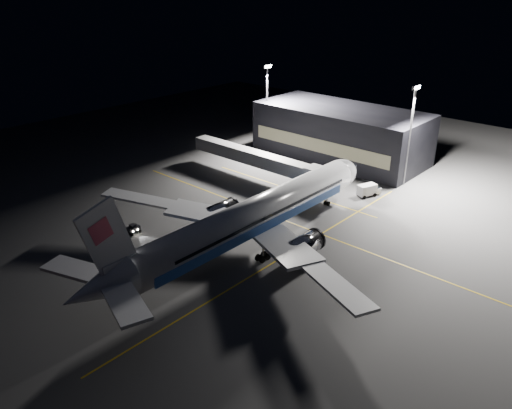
{
  "coord_description": "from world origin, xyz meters",
  "views": [
    {
      "loc": [
        -53.15,
        -47.74,
        39.54
      ],
      "look_at": [
        1.87,
        1.5,
        6.0
      ],
      "focal_mm": 35.0,
      "sensor_mm": 36.0,
      "label": 1
    }
  ],
  "objects": [
    {
      "name": "floodlight_mast_south",
      "position": [
        40.0,
        -6.01,
        12.37
      ],
      "size": [
        2.4,
        0.67,
        20.7
      ],
      "color": "#59595E",
      "rests_on": "ground"
    },
    {
      "name": "safety_cone_b",
      "position": [
        2.2,
        11.52,
        0.28
      ],
      "size": [
        0.37,
        0.37,
        0.56
      ],
      "primitive_type": "cone",
      "color": "#E23D09",
      "rests_on": "ground"
    },
    {
      "name": "safety_cone_a",
      "position": [
        2.54,
        13.44,
        0.34
      ],
      "size": [
        0.45,
        0.45,
        0.67
      ],
      "primitive_type": "cone",
      "color": "#E23D09",
      "rests_on": "ground"
    },
    {
      "name": "ground",
      "position": [
        0.0,
        0.0,
        0.0
      ],
      "size": [
        200.0,
        200.0,
        0.0
      ],
      "primitive_type": "plane",
      "color": "#4C4C4F",
      "rests_on": "ground"
    },
    {
      "name": "baggage_tug",
      "position": [
        -10.93,
        18.13,
        0.73
      ],
      "size": [
        2.19,
        1.77,
        1.58
      ],
      "rotation": [
        0.0,
        0.0,
        -0.02
      ],
      "color": "black",
      "rests_on": "ground"
    },
    {
      "name": "guide_line_main",
      "position": [
        10.0,
        0.0,
        0.01
      ],
      "size": [
        0.25,
        80.0,
        0.01
      ],
      "primitive_type": "cube",
      "color": "gold",
      "rests_on": "ground"
    },
    {
      "name": "terminal",
      "position": [
        45.98,
        14.0,
        6.0
      ],
      "size": [
        18.12,
        40.0,
        12.0
      ],
      "color": "black",
      "rests_on": "ground"
    },
    {
      "name": "jet_bridge",
      "position": [
        22.0,
        18.06,
        4.58
      ],
      "size": [
        3.6,
        34.4,
        6.3
      ],
      "color": "#B2B2B7",
      "rests_on": "ground"
    },
    {
      "name": "floodlight_mast_north",
      "position": [
        40.0,
        31.99,
        12.37
      ],
      "size": [
        2.4,
        0.68,
        20.7
      ],
      "color": "#59595E",
      "rests_on": "ground"
    },
    {
      "name": "safety_cone_c",
      "position": [
        -8.0,
        8.67,
        0.28
      ],
      "size": [
        0.37,
        0.37,
        0.55
      ],
      "primitive_type": "cone",
      "color": "#E23D09",
      "rests_on": "ground"
    },
    {
      "name": "service_truck",
      "position": [
        29.75,
        -3.57,
        1.32
      ],
      "size": [
        5.18,
        3.48,
        2.47
      ],
      "rotation": [
        0.0,
        0.0,
        -0.35
      ],
      "color": "white",
      "rests_on": "ground"
    },
    {
      "name": "guide_line_side",
      "position": [
        22.0,
        10.0,
        0.01
      ],
      "size": [
        0.25,
        40.0,
        0.01
      ],
      "primitive_type": "cube",
      "color": "gold",
      "rests_on": "ground"
    },
    {
      "name": "guide_line_cross",
      "position": [
        0.0,
        -6.0,
        0.01
      ],
      "size": [
        70.0,
        0.25,
        0.01
      ],
      "primitive_type": "cube",
      "color": "gold",
      "rests_on": "ground"
    },
    {
      "name": "airliner",
      "position": [
        -1.08,
        0.0,
        5.16
      ],
      "size": [
        61.48,
        54.22,
        16.64
      ],
      "color": "silver",
      "rests_on": "ground"
    }
  ]
}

